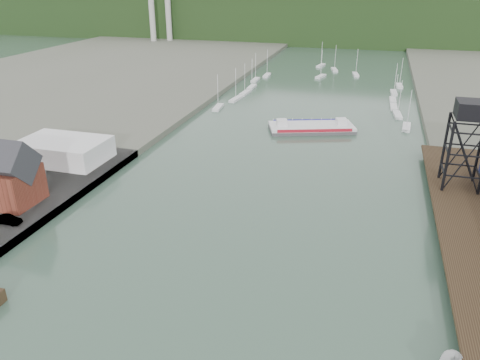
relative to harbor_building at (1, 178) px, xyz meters
The scene contains 7 objects.
harbor_building is the anchor object (origin of this frame).
white_shed 20.22m from the harbor_building, 95.71° to the left, with size 18.00×12.00×4.50m, color silver.
lift_tower 82.49m from the harbor_building, 19.98° to the left, with size 6.50×6.50×16.00m.
marina_sailboats 116.48m from the harbor_building, 68.79° to the left, with size 57.71×92.65×0.90m.
distant_hills 274.04m from the harbor_building, 82.02° to the left, with size 500.00×120.00×80.00m.
chain_ferry 75.37m from the harbor_building, 53.02° to the left, with size 23.72×15.63×3.17m.
car_west_b 9.84m from the harbor_building, 46.71° to the right, with size 1.52×4.36×1.44m, color #999999.
Camera 1 is at (18.16, -29.26, 38.45)m, focal length 35.00 mm.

